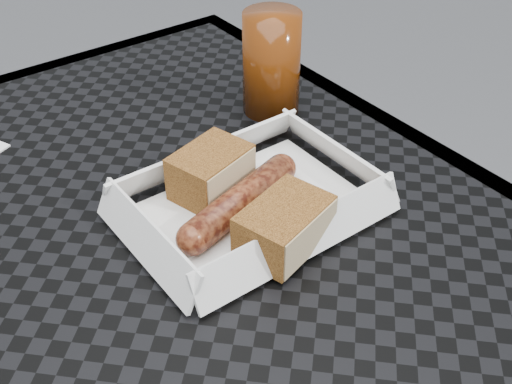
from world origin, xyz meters
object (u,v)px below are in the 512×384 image
(patio_table, at_px, (110,300))
(drink_glass, at_px, (271,63))
(bratwurst, at_px, (240,201))
(food_tray, at_px, (250,209))

(patio_table, xyz_separation_m, drink_glass, (0.29, 0.10, 0.14))
(patio_table, height_order, drink_glass, drink_glass)
(bratwurst, bearing_deg, drink_glass, 44.01)
(bratwurst, distance_m, drink_glass, 0.22)
(patio_table, distance_m, drink_glass, 0.34)
(food_tray, height_order, drink_glass, drink_glass)
(patio_table, height_order, food_tray, food_tray)
(food_tray, relative_size, bratwurst, 1.32)
(bratwurst, height_order, drink_glass, drink_glass)
(drink_glass, bearing_deg, patio_table, -160.22)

